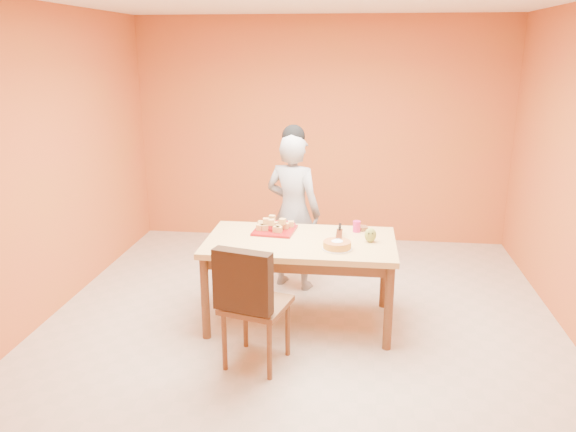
# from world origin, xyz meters

# --- Properties ---
(floor) EXTENTS (5.00, 5.00, 0.00)m
(floor) POSITION_xyz_m (0.00, 0.00, 0.00)
(floor) COLOR beige
(floor) RESTS_ON ground
(wall_back) EXTENTS (4.50, 0.00, 4.50)m
(wall_back) POSITION_xyz_m (0.00, 2.50, 1.35)
(wall_back) COLOR #C7552E
(wall_back) RESTS_ON floor
(wall_left) EXTENTS (0.00, 5.00, 5.00)m
(wall_left) POSITION_xyz_m (-2.25, 0.00, 1.35)
(wall_left) COLOR #C7552E
(wall_left) RESTS_ON floor
(dining_table) EXTENTS (1.60, 0.90, 0.76)m
(dining_table) POSITION_xyz_m (-0.01, 0.18, 0.67)
(dining_table) COLOR tan
(dining_table) RESTS_ON floor
(dining_chair) EXTENTS (0.55, 0.62, 0.98)m
(dining_chair) POSITION_xyz_m (-0.27, -0.56, 0.51)
(dining_chair) COLOR brown
(dining_chair) RESTS_ON floor
(pastry_pile) EXTENTS (0.31, 0.31, 0.10)m
(pastry_pile) POSITION_xyz_m (-0.26, 0.37, 0.83)
(pastry_pile) COLOR tan
(pastry_pile) RESTS_ON pastry_platter
(person) EXTENTS (0.66, 0.54, 1.55)m
(person) POSITION_xyz_m (-0.16, 0.95, 0.78)
(person) COLOR gray
(person) RESTS_ON floor
(pastry_platter) EXTENTS (0.38, 0.38, 0.02)m
(pastry_platter) POSITION_xyz_m (-0.26, 0.37, 0.77)
(pastry_platter) COLOR maroon
(pastry_platter) RESTS_ON dining_table
(red_dinner_plate) EXTENTS (0.37, 0.37, 0.02)m
(red_dinner_plate) POSITION_xyz_m (-0.23, 0.53, 0.77)
(red_dinner_plate) COLOR maroon
(red_dinner_plate) RESTS_ON dining_table
(white_cake_plate) EXTENTS (0.29, 0.29, 0.01)m
(white_cake_plate) POSITION_xyz_m (0.30, -0.02, 0.77)
(white_cake_plate) COLOR white
(white_cake_plate) RESTS_ON dining_table
(sponge_cake) EXTENTS (0.27, 0.27, 0.05)m
(sponge_cake) POSITION_xyz_m (0.30, -0.02, 0.80)
(sponge_cake) COLOR gold
(sponge_cake) RESTS_ON white_cake_plate
(cake_server) EXTENTS (0.05, 0.26, 0.01)m
(cake_server) POSITION_xyz_m (0.31, 0.16, 0.83)
(cake_server) COLOR silver
(cake_server) RESTS_ON sponge_cake
(egg_ornament) EXTENTS (0.11, 0.09, 0.12)m
(egg_ornament) POSITION_xyz_m (0.57, 0.19, 0.82)
(egg_ornament) COLOR olive
(egg_ornament) RESTS_ON dining_table
(magenta_glass) EXTENTS (0.07, 0.07, 0.10)m
(magenta_glass) POSITION_xyz_m (0.46, 0.45, 0.81)
(magenta_glass) COLOR #B91B61
(magenta_glass) RESTS_ON dining_table
(checker_tin) EXTENTS (0.14, 0.14, 0.03)m
(checker_tin) POSITION_xyz_m (0.50, 0.51, 0.78)
(checker_tin) COLOR #36190E
(checker_tin) RESTS_ON dining_table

